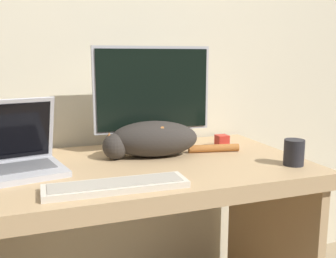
# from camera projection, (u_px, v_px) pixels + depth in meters

# --- Properties ---
(wall_back) EXTENTS (6.40, 0.06, 2.60)m
(wall_back) POSITION_uv_depth(u_px,v_px,m) (107.00, 18.00, 1.75)
(wall_back) COLOR beige
(wall_back) RESTS_ON ground_plane
(desk) EXTENTS (1.30, 0.72, 0.74)m
(desk) POSITION_uv_depth(u_px,v_px,m) (135.00, 205.00, 1.50)
(desk) COLOR tan
(desk) RESTS_ON ground_plane
(monitor) EXTENTS (0.50, 0.22, 0.44)m
(monitor) POSITION_uv_depth(u_px,v_px,m) (153.00, 99.00, 1.66)
(monitor) COLOR #B2B2B7
(monitor) RESTS_ON desk
(laptop) EXTENTS (0.34, 0.31, 0.26)m
(laptop) POSITION_uv_depth(u_px,v_px,m) (15.00, 158.00, 1.35)
(laptop) COLOR #B7B7BC
(laptop) RESTS_ON desk
(external_keyboard) EXTENTS (0.44, 0.13, 0.02)m
(external_keyboard) POSITION_uv_depth(u_px,v_px,m) (116.00, 186.00, 1.19)
(external_keyboard) COLOR beige
(external_keyboard) RESTS_ON desk
(cat) EXTENTS (0.57, 0.24, 0.14)m
(cat) POSITION_uv_depth(u_px,v_px,m) (152.00, 139.00, 1.57)
(cat) COLOR #332D28
(cat) RESTS_ON desk
(coffee_mug) EXTENTS (0.07, 0.07, 0.10)m
(coffee_mug) POSITION_uv_depth(u_px,v_px,m) (294.00, 152.00, 1.45)
(coffee_mug) COLOR #232328
(coffee_mug) RESTS_ON desk
(small_toy) EXTENTS (0.05, 0.05, 0.05)m
(small_toy) POSITION_uv_depth(u_px,v_px,m) (222.00, 141.00, 1.75)
(small_toy) COLOR red
(small_toy) RESTS_ON desk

